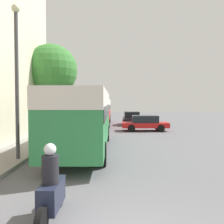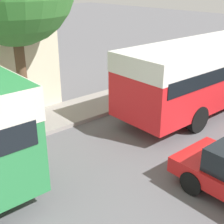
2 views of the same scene
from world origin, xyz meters
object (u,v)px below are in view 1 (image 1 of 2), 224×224
at_px(car_crossing, 131,118).
at_px(car_far_curb, 145,123).
at_px(bus_following, 99,108).
at_px(motorcycle_behind_lead, 51,191).
at_px(bus_lead, 84,113).

relative_size(car_crossing, car_far_curb, 0.99).
bearing_deg(bus_following, car_crossing, -0.47).
relative_size(motorcycle_behind_lead, car_far_curb, 0.54).
xyz_separation_m(bus_lead, bus_following, (-0.14, 14.94, -0.14)).
xyz_separation_m(bus_lead, motorcycle_behind_lead, (0.21, -7.95, -1.34)).
relative_size(bus_following, motorcycle_behind_lead, 5.12).
distance_m(bus_following, car_far_curb, 7.46).
distance_m(bus_lead, car_far_curb, 10.19).
bearing_deg(motorcycle_behind_lead, car_far_curb, 76.27).
height_order(motorcycle_behind_lead, car_far_curb, motorcycle_behind_lead).
bearing_deg(bus_lead, bus_following, 90.55).
xyz_separation_m(motorcycle_behind_lead, car_crossing, (3.38, 22.86, 0.10)).
bearing_deg(car_crossing, bus_lead, 76.47).
bearing_deg(bus_following, bus_lead, -89.45).
distance_m(car_crossing, car_far_curb, 5.85).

